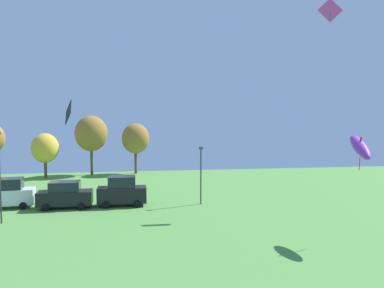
{
  "coord_description": "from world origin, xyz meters",
  "views": [
    {
      "loc": [
        0.05,
        1.7,
        8.33
      ],
      "look_at": [
        1.96,
        14.62,
        7.33
      ],
      "focal_mm": 38.0,
      "sensor_mm": 36.0,
      "label": 1
    }
  ],
  "objects_px": {
    "light_post_0": "(0,173)",
    "light_post_1": "(201,171)",
    "treeline_tree_2": "(91,134)",
    "kite_flying_3": "(360,147)",
    "treeline_tree_3": "(135,139)",
    "kite_flying_9": "(330,10)",
    "parked_car_second_from_left": "(8,194)",
    "kite_flying_7": "(68,112)",
    "treeline_tree_1": "(45,148)",
    "parked_car_third_from_left": "(65,195)",
    "parked_car_rightmost_in_row": "(122,191)"
  },
  "relations": [
    {
      "from": "treeline_tree_3",
      "to": "parked_car_second_from_left",
      "type": "bearing_deg",
      "value": -120.66
    },
    {
      "from": "parked_car_third_from_left",
      "to": "kite_flying_9",
      "type": "bearing_deg",
      "value": -2.62
    },
    {
      "from": "kite_flying_3",
      "to": "parked_car_rightmost_in_row",
      "type": "bearing_deg",
      "value": 142.41
    },
    {
      "from": "kite_flying_3",
      "to": "treeline_tree_1",
      "type": "relative_size",
      "value": 0.63
    },
    {
      "from": "treeline_tree_1",
      "to": "treeline_tree_2",
      "type": "relative_size",
      "value": 0.72
    },
    {
      "from": "parked_car_second_from_left",
      "to": "parked_car_third_from_left",
      "type": "xyz_separation_m",
      "value": [
        4.93,
        -0.84,
        -0.11
      ]
    },
    {
      "from": "kite_flying_9",
      "to": "light_post_1",
      "type": "xyz_separation_m",
      "value": [
        -11.83,
        0.62,
        -14.67
      ]
    },
    {
      "from": "light_post_1",
      "to": "treeline_tree_2",
      "type": "height_order",
      "value": "treeline_tree_2"
    },
    {
      "from": "parked_car_third_from_left",
      "to": "parked_car_rightmost_in_row",
      "type": "height_order",
      "value": "parked_car_rightmost_in_row"
    },
    {
      "from": "kite_flying_3",
      "to": "parked_car_third_from_left",
      "type": "relative_size",
      "value": 0.78
    },
    {
      "from": "parked_car_third_from_left",
      "to": "treeline_tree_1",
      "type": "height_order",
      "value": "treeline_tree_1"
    },
    {
      "from": "parked_car_second_from_left",
      "to": "treeline_tree_1",
      "type": "xyz_separation_m",
      "value": [
        -0.21,
        16.61,
        2.57
      ]
    },
    {
      "from": "kite_flying_3",
      "to": "parked_car_second_from_left",
      "type": "xyz_separation_m",
      "value": [
        -25.55,
        12.7,
        -4.84
      ]
    },
    {
      "from": "kite_flying_7",
      "to": "treeline_tree_3",
      "type": "height_order",
      "value": "kite_flying_7"
    },
    {
      "from": "kite_flying_3",
      "to": "parked_car_third_from_left",
      "type": "xyz_separation_m",
      "value": [
        -20.61,
        11.86,
        -4.95
      ]
    },
    {
      "from": "parked_car_rightmost_in_row",
      "to": "treeline_tree_3",
      "type": "height_order",
      "value": "treeline_tree_3"
    },
    {
      "from": "light_post_0",
      "to": "treeline_tree_1",
      "type": "bearing_deg",
      "value": 93.05
    },
    {
      "from": "parked_car_second_from_left",
      "to": "parked_car_third_from_left",
      "type": "distance_m",
      "value": 5.01
    },
    {
      "from": "kite_flying_9",
      "to": "kite_flying_7",
      "type": "bearing_deg",
      "value": -171.21
    },
    {
      "from": "kite_flying_9",
      "to": "treeline_tree_2",
      "type": "distance_m",
      "value": 33.42
    },
    {
      "from": "kite_flying_9",
      "to": "parked_car_second_from_left",
      "type": "bearing_deg",
      "value": 176.74
    },
    {
      "from": "light_post_0",
      "to": "treeline_tree_2",
      "type": "xyz_separation_m",
      "value": [
        4.41,
        24.08,
        1.69
      ]
    },
    {
      "from": "parked_car_second_from_left",
      "to": "light_post_1",
      "type": "bearing_deg",
      "value": -8.05
    },
    {
      "from": "parked_car_second_from_left",
      "to": "treeline_tree_2",
      "type": "height_order",
      "value": "treeline_tree_2"
    },
    {
      "from": "light_post_0",
      "to": "light_post_1",
      "type": "height_order",
      "value": "light_post_0"
    },
    {
      "from": "parked_car_second_from_left",
      "to": "treeline_tree_3",
      "type": "bearing_deg",
      "value": 54.74
    },
    {
      "from": "kite_flying_7",
      "to": "parked_car_third_from_left",
      "type": "relative_size",
      "value": 0.43
    },
    {
      "from": "kite_flying_7",
      "to": "light_post_1",
      "type": "height_order",
      "value": "kite_flying_7"
    },
    {
      "from": "parked_car_rightmost_in_row",
      "to": "treeline_tree_1",
      "type": "distance_m",
      "value": 20.13
    },
    {
      "from": "light_post_1",
      "to": "treeline_tree_3",
      "type": "distance_m",
      "value": 20.92
    },
    {
      "from": "kite_flying_7",
      "to": "parked_car_rightmost_in_row",
      "type": "distance_m",
      "value": 9.26
    },
    {
      "from": "light_post_1",
      "to": "treeline_tree_1",
      "type": "height_order",
      "value": "treeline_tree_1"
    },
    {
      "from": "light_post_1",
      "to": "treeline_tree_2",
      "type": "distance_m",
      "value": 23.16
    },
    {
      "from": "light_post_0",
      "to": "kite_flying_9",
      "type": "bearing_deg",
      "value": 7.35
    },
    {
      "from": "parked_car_third_from_left",
      "to": "treeline_tree_3",
      "type": "xyz_separation_m",
      "value": [
        6.34,
        19.86,
        3.66
      ]
    },
    {
      "from": "parked_car_second_from_left",
      "to": "light_post_1",
      "type": "height_order",
      "value": "light_post_1"
    },
    {
      "from": "treeline_tree_1",
      "to": "parked_car_third_from_left",
      "type": "bearing_deg",
      "value": -73.57
    },
    {
      "from": "parked_car_rightmost_in_row",
      "to": "light_post_1",
      "type": "relative_size",
      "value": 0.83
    },
    {
      "from": "parked_car_third_from_left",
      "to": "light_post_1",
      "type": "xyz_separation_m",
      "value": [
        12.06,
        -0.18,
        1.86
      ]
    },
    {
      "from": "kite_flying_7",
      "to": "treeline_tree_2",
      "type": "distance_m",
      "value": 24.18
    },
    {
      "from": "parked_car_third_from_left",
      "to": "treeline_tree_3",
      "type": "relative_size",
      "value": 0.68
    },
    {
      "from": "treeline_tree_2",
      "to": "kite_flying_3",
      "type": "bearing_deg",
      "value": -57.37
    },
    {
      "from": "parked_car_second_from_left",
      "to": "treeline_tree_1",
      "type": "bearing_deg",
      "value": 86.13
    },
    {
      "from": "parked_car_second_from_left",
      "to": "parked_car_third_from_left",
      "type": "relative_size",
      "value": 0.94
    },
    {
      "from": "parked_car_second_from_left",
      "to": "treeline_tree_3",
      "type": "height_order",
      "value": "treeline_tree_3"
    },
    {
      "from": "light_post_1",
      "to": "treeline_tree_3",
      "type": "relative_size",
      "value": 0.76
    },
    {
      "from": "light_post_1",
      "to": "treeline_tree_2",
      "type": "xyz_separation_m",
      "value": [
        -11.63,
        19.86,
        2.54
      ]
    },
    {
      "from": "kite_flying_7",
      "to": "parked_car_second_from_left",
      "type": "bearing_deg",
      "value": 139.43
    },
    {
      "from": "light_post_0",
      "to": "light_post_1",
      "type": "xyz_separation_m",
      "value": [
        16.04,
        4.22,
        -0.85
      ]
    },
    {
      "from": "kite_flying_9",
      "to": "parked_car_second_from_left",
      "type": "height_order",
      "value": "kite_flying_9"
    }
  ]
}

